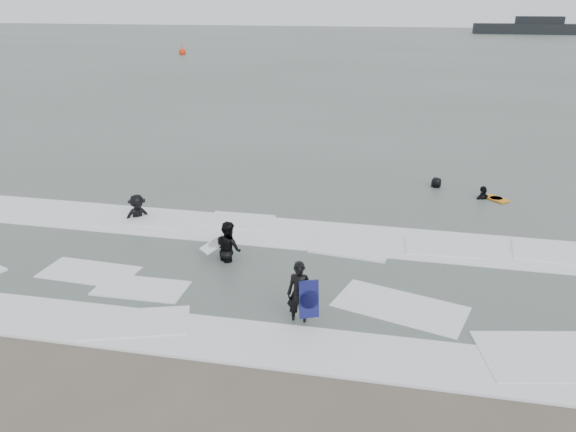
% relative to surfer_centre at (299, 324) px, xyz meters
% --- Properties ---
extents(ground, '(320.00, 320.00, 0.00)m').
position_rel_surfer_centre_xyz_m(ground, '(-1.27, -0.52, 0.00)').
color(ground, brown).
rests_on(ground, ground).
extents(sea, '(320.00, 320.00, 0.00)m').
position_rel_surfer_centre_xyz_m(sea, '(-1.27, 79.48, 0.06)').
color(sea, '#47544C').
rests_on(sea, ground).
extents(surfer_centre, '(0.63, 0.41, 1.72)m').
position_rel_surfer_centre_xyz_m(surfer_centre, '(0.00, 0.00, 0.00)').
color(surfer_centre, black).
rests_on(surfer_centre, ground).
extents(surfer_wading, '(1.14, 1.11, 1.86)m').
position_rel_surfer_centre_xyz_m(surfer_wading, '(-2.85, 3.10, 0.00)').
color(surfer_wading, black).
rests_on(surfer_wading, ground).
extents(surfer_breaker, '(1.30, 1.31, 1.81)m').
position_rel_surfer_centre_xyz_m(surfer_breaker, '(-7.21, 5.70, 0.00)').
color(surfer_breaker, black).
rests_on(surfer_breaker, ground).
extents(surfer_right_near, '(1.07, 0.92, 1.72)m').
position_rel_surfer_centre_xyz_m(surfer_right_near, '(5.46, 10.76, 0.00)').
color(surfer_right_near, black).
rests_on(surfer_right_near, ground).
extents(surfer_right_far, '(0.95, 0.92, 1.64)m').
position_rel_surfer_centre_xyz_m(surfer_right_far, '(3.64, 11.83, 0.00)').
color(surfer_right_far, black).
rests_on(surfer_right_far, ground).
extents(surf_foam, '(30.03, 9.06, 0.09)m').
position_rel_surfer_centre_xyz_m(surf_foam, '(-1.27, 3.18, 0.04)').
color(surf_foam, white).
rests_on(surf_foam, ground).
extents(bodyboards, '(10.22, 11.59, 1.25)m').
position_rel_surfer_centre_xyz_m(bodyboards, '(1.01, 4.58, 0.50)').
color(bodyboards, '#10124C').
rests_on(bodyboards, ground).
extents(buoy, '(1.00, 1.00, 1.65)m').
position_rel_surfer_centre_xyz_m(buoy, '(-30.71, 66.99, 0.42)').
color(buoy, red).
rests_on(buoy, ground).
extents(vessel_horizon, '(28.36, 5.06, 3.85)m').
position_rel_surfer_centre_xyz_m(vessel_horizon, '(29.21, 131.97, 1.43)').
color(vessel_horizon, black).
rests_on(vessel_horizon, ground).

